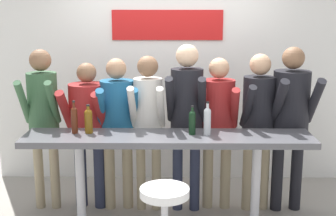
{
  "coord_description": "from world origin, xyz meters",
  "views": [
    {
      "loc": [
        0.04,
        -4.31,
        2.19
      ],
      "look_at": [
        0.0,
        0.08,
        1.22
      ],
      "focal_mm": 50.0,
      "sensor_mm": 36.0,
      "label": 1
    }
  ],
  "objects_px": {
    "person_far_left": "(43,111)",
    "tasting_table": "(168,150)",
    "person_left": "(88,121)",
    "wine_bottle_3": "(88,120)",
    "wine_bottle_2": "(207,120)",
    "person_center_right": "(187,109)",
    "person_far_right": "(259,115)",
    "person_right": "(218,117)",
    "wine_bottle_1": "(74,119)",
    "person_rightmost": "(291,112)",
    "person_center": "(148,115)",
    "person_center_left": "(117,118)",
    "bar_stool": "(165,215)",
    "wine_bottle_0": "(192,121)"
  },
  "relations": [
    {
      "from": "person_far_left",
      "to": "tasting_table",
      "type": "bearing_deg",
      "value": -20.25
    },
    {
      "from": "person_left",
      "to": "wine_bottle_3",
      "type": "bearing_deg",
      "value": -69.26
    },
    {
      "from": "wine_bottle_2",
      "to": "person_left",
      "type": "bearing_deg",
      "value": 158.03
    },
    {
      "from": "person_center_right",
      "to": "person_far_right",
      "type": "xyz_separation_m",
      "value": [
        0.76,
        0.02,
        -0.07
      ]
    },
    {
      "from": "person_right",
      "to": "wine_bottle_1",
      "type": "height_order",
      "value": "person_right"
    },
    {
      "from": "wine_bottle_3",
      "to": "person_rightmost",
      "type": "bearing_deg",
      "value": 10.93
    },
    {
      "from": "person_rightmost",
      "to": "wine_bottle_3",
      "type": "bearing_deg",
      "value": -173.95
    },
    {
      "from": "person_right",
      "to": "wine_bottle_2",
      "type": "xyz_separation_m",
      "value": [
        -0.15,
        -0.49,
        0.09
      ]
    },
    {
      "from": "person_center",
      "to": "wine_bottle_3",
      "type": "distance_m",
      "value": 0.68
    },
    {
      "from": "person_center_right",
      "to": "wine_bottle_2",
      "type": "relative_size",
      "value": 5.55
    },
    {
      "from": "tasting_table",
      "to": "person_center_left",
      "type": "distance_m",
      "value": 0.76
    },
    {
      "from": "wine_bottle_2",
      "to": "person_far_left",
      "type": "bearing_deg",
      "value": 164.81
    },
    {
      "from": "person_right",
      "to": "person_center_left",
      "type": "bearing_deg",
      "value": -174.3
    },
    {
      "from": "person_center",
      "to": "wine_bottle_1",
      "type": "height_order",
      "value": "person_center"
    },
    {
      "from": "tasting_table",
      "to": "person_left",
      "type": "distance_m",
      "value": 1.02
    },
    {
      "from": "tasting_table",
      "to": "bar_stool",
      "type": "relative_size",
      "value": 3.87
    },
    {
      "from": "person_center_left",
      "to": "wine_bottle_0",
      "type": "height_order",
      "value": "person_center_left"
    },
    {
      "from": "tasting_table",
      "to": "person_right",
      "type": "xyz_separation_m",
      "value": [
        0.53,
        0.52,
        0.2
      ]
    },
    {
      "from": "person_far_left",
      "to": "wine_bottle_1",
      "type": "relative_size",
      "value": 5.43
    },
    {
      "from": "person_center_left",
      "to": "person_right",
      "type": "height_order",
      "value": "person_right"
    },
    {
      "from": "person_rightmost",
      "to": "wine_bottle_1",
      "type": "xyz_separation_m",
      "value": [
        -2.19,
        -0.4,
        0.02
      ]
    },
    {
      "from": "bar_stool",
      "to": "person_center_right",
      "type": "relative_size",
      "value": 0.4
    },
    {
      "from": "person_left",
      "to": "wine_bottle_1",
      "type": "bearing_deg",
      "value": -86.06
    },
    {
      "from": "bar_stool",
      "to": "wine_bottle_0",
      "type": "xyz_separation_m",
      "value": [
        0.25,
        0.74,
        0.62
      ]
    },
    {
      "from": "person_far_right",
      "to": "wine_bottle_3",
      "type": "bearing_deg",
      "value": -173.07
    },
    {
      "from": "person_left",
      "to": "person_far_right",
      "type": "relative_size",
      "value": 0.94
    },
    {
      "from": "person_center_right",
      "to": "wine_bottle_3",
      "type": "relative_size",
      "value": 6.37
    },
    {
      "from": "wine_bottle_1",
      "to": "wine_bottle_2",
      "type": "xyz_separation_m",
      "value": [
        1.28,
        -0.04,
        0.0
      ]
    },
    {
      "from": "person_center",
      "to": "person_rightmost",
      "type": "height_order",
      "value": "person_rightmost"
    },
    {
      "from": "tasting_table",
      "to": "person_right",
      "type": "distance_m",
      "value": 0.76
    },
    {
      "from": "tasting_table",
      "to": "wine_bottle_0",
      "type": "relative_size",
      "value": 9.84
    },
    {
      "from": "person_left",
      "to": "person_center",
      "type": "height_order",
      "value": "person_center"
    },
    {
      "from": "person_center_left",
      "to": "bar_stool",
      "type": "bearing_deg",
      "value": -73.63
    },
    {
      "from": "wine_bottle_1",
      "to": "wine_bottle_2",
      "type": "distance_m",
      "value": 1.28
    },
    {
      "from": "person_center_left",
      "to": "wine_bottle_1",
      "type": "xyz_separation_m",
      "value": [
        -0.36,
        -0.43,
        0.09
      ]
    },
    {
      "from": "person_right",
      "to": "wine_bottle_2",
      "type": "distance_m",
      "value": 0.52
    },
    {
      "from": "person_center_right",
      "to": "wine_bottle_1",
      "type": "relative_size",
      "value": 5.6
    },
    {
      "from": "person_center_left",
      "to": "wine_bottle_2",
      "type": "bearing_deg",
      "value": -34.06
    },
    {
      "from": "tasting_table",
      "to": "person_rightmost",
      "type": "distance_m",
      "value": 1.39
    },
    {
      "from": "person_left",
      "to": "person_far_right",
      "type": "xyz_separation_m",
      "value": [
        1.81,
        -0.05,
        0.08
      ]
    },
    {
      "from": "wine_bottle_1",
      "to": "person_right",
      "type": "bearing_deg",
      "value": 17.35
    },
    {
      "from": "person_left",
      "to": "person_center_right",
      "type": "height_order",
      "value": "person_center_right"
    },
    {
      "from": "wine_bottle_1",
      "to": "bar_stool",
      "type": "bearing_deg",
      "value": -41.1
    },
    {
      "from": "bar_stool",
      "to": "person_left",
      "type": "height_order",
      "value": "person_left"
    },
    {
      "from": "person_far_right",
      "to": "person_right",
      "type": "bearing_deg",
      "value": 168.79
    },
    {
      "from": "person_rightmost",
      "to": "wine_bottle_0",
      "type": "bearing_deg",
      "value": -162.47
    },
    {
      "from": "person_center_left",
      "to": "wine_bottle_3",
      "type": "xyz_separation_m",
      "value": [
        -0.23,
        -0.42,
        0.08
      ]
    },
    {
      "from": "wine_bottle_2",
      "to": "person_far_right",
      "type": "bearing_deg",
      "value": 38.25
    },
    {
      "from": "person_far_left",
      "to": "wine_bottle_0",
      "type": "height_order",
      "value": "person_far_left"
    },
    {
      "from": "bar_stool",
      "to": "person_far_right",
      "type": "xyz_separation_m",
      "value": [
        0.97,
        1.19,
        0.58
      ]
    }
  ]
}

